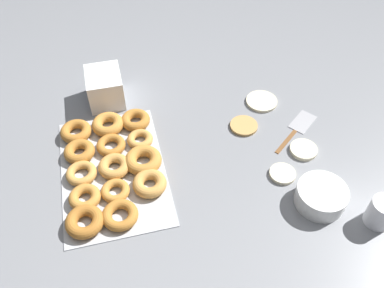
{
  "coord_description": "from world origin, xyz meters",
  "views": [
    {
      "loc": [
        0.86,
        -0.34,
        1.01
      ],
      "look_at": [
        0.02,
        -0.14,
        0.04
      ],
      "focal_mm": 38.0,
      "sensor_mm": 36.0,
      "label": 1
    }
  ],
  "objects": [
    {
      "name": "spatula",
      "position": [
        -0.01,
        0.26,
        0.0
      ],
      "size": [
        0.18,
        0.21,
        0.01
      ],
      "rotation": [
        0.0,
        0.0,
        2.24
      ],
      "color": "brown",
      "rests_on": "ground_plane"
    },
    {
      "name": "donut_tray",
      "position": [
        0.02,
        -0.4,
        0.02
      ],
      "size": [
        0.49,
        0.32,
        0.04
      ],
      "color": "silver",
      "rests_on": "ground_plane"
    },
    {
      "name": "batter_bowl",
      "position": [
        0.3,
        0.18,
        0.03
      ],
      "size": [
        0.15,
        0.15,
        0.06
      ],
      "color": "white",
      "rests_on": "ground_plane"
    },
    {
      "name": "pancake_3",
      "position": [
        0.18,
        0.12,
        0.01
      ],
      "size": [
        0.08,
        0.08,
        0.01
      ],
      "primitive_type": "cylinder",
      "color": "beige",
      "rests_on": "ground_plane"
    },
    {
      "name": "paper_cup",
      "position": [
        0.39,
        0.31,
        0.04
      ],
      "size": [
        0.08,
        0.08,
        0.09
      ],
      "color": "white",
      "rests_on": "ground_plane"
    },
    {
      "name": "ground_plane",
      "position": [
        0.0,
        0.0,
        0.0
      ],
      "size": [
        3.0,
        3.0,
        0.0
      ],
      "primitive_type": "plane",
      "color": "gray"
    },
    {
      "name": "pancake_0",
      "position": [
        -0.05,
        0.07,
        0.01
      ],
      "size": [
        0.1,
        0.1,
        0.01
      ],
      "primitive_type": "cylinder",
      "color": "tan",
      "rests_on": "ground_plane"
    },
    {
      "name": "pancake_1",
      "position": [
        -0.16,
        0.17,
        0.01
      ],
      "size": [
        0.11,
        0.11,
        0.01
      ],
      "primitive_type": "cylinder",
      "color": "beige",
      "rests_on": "ground_plane"
    },
    {
      "name": "pancake_2",
      "position": [
        0.1,
        0.22,
        0.01
      ],
      "size": [
        0.09,
        0.09,
        0.01
      ],
      "primitive_type": "cylinder",
      "color": "beige",
      "rests_on": "ground_plane"
    },
    {
      "name": "container_stack",
      "position": [
        -0.31,
        -0.38,
        0.06
      ],
      "size": [
        0.15,
        0.12,
        0.12
      ],
      "color": "white",
      "rests_on": "ground_plane"
    }
  ]
}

